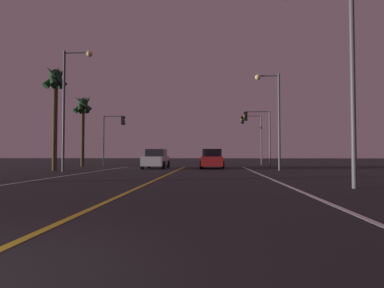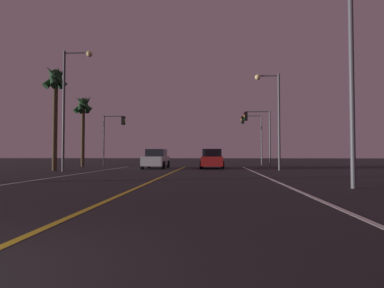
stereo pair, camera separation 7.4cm
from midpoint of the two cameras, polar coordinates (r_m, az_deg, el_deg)
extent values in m
cube|color=silver|center=(14.38, 15.61, -6.72)|extent=(0.16, 35.02, 0.01)
cube|color=silver|center=(16.46, -27.43, -5.96)|extent=(0.16, 35.02, 0.01)
cube|color=gold|center=(14.36, -7.45, -6.78)|extent=(0.16, 35.02, 0.01)
cylinder|color=black|center=(29.23, 1.93, -3.63)|extent=(0.22, 0.68, 0.68)
cylinder|color=black|center=(29.22, 5.46, -3.62)|extent=(0.22, 0.68, 0.68)
cylinder|color=black|center=(26.53, 1.73, -3.81)|extent=(0.22, 0.68, 0.68)
cylinder|color=black|center=(26.52, 5.62, -3.80)|extent=(0.22, 0.68, 0.68)
cube|color=maroon|center=(27.85, 3.68, -3.05)|extent=(1.80, 4.30, 0.80)
cube|color=black|center=(27.60, 3.68, -1.57)|extent=(1.60, 2.10, 0.64)
cube|color=red|center=(25.76, 2.33, -2.93)|extent=(0.24, 0.08, 0.16)
cube|color=red|center=(25.76, 5.01, -2.92)|extent=(0.24, 0.08, 0.16)
cylinder|color=black|center=(26.81, -5.02, -3.78)|extent=(0.22, 0.68, 0.68)
cylinder|color=black|center=(27.15, -8.79, -3.74)|extent=(0.22, 0.68, 0.68)
cylinder|color=black|center=(29.48, -4.21, -3.61)|extent=(0.22, 0.68, 0.68)
cylinder|color=black|center=(29.79, -7.65, -3.58)|extent=(0.22, 0.68, 0.68)
cube|color=#B7BABF|center=(28.28, -6.40, -3.03)|extent=(1.80, 4.30, 0.80)
cube|color=black|center=(28.52, -6.31, -1.57)|extent=(1.60, 2.10, 0.64)
cube|color=red|center=(30.26, -4.57, -2.77)|extent=(0.24, 0.08, 0.16)
cube|color=red|center=(30.46, -6.81, -2.75)|extent=(0.24, 0.08, 0.16)
cylinder|color=#4C4C51|center=(32.57, 13.83, 0.90)|extent=(0.14, 0.14, 5.56)
cylinder|color=#4C4C51|center=(32.63, 11.76, 5.70)|extent=(2.34, 0.10, 0.10)
cube|color=black|center=(32.44, 9.71, 4.93)|extent=(0.28, 0.36, 0.90)
sphere|color=#3A0605|center=(32.46, 9.42, 5.45)|extent=(0.20, 0.20, 0.20)
sphere|color=orange|center=(32.42, 9.43, 4.93)|extent=(0.20, 0.20, 0.20)
sphere|color=#063816|center=(32.39, 9.43, 4.40)|extent=(0.20, 0.20, 0.20)
cylinder|color=#4C4C51|center=(33.98, -15.44, 0.51)|extent=(0.14, 0.14, 5.21)
cylinder|color=#4C4C51|center=(33.87, -13.80, 4.85)|extent=(2.01, 0.10, 0.10)
cube|color=black|center=(33.53, -12.17, 4.13)|extent=(0.28, 0.36, 0.90)
sphere|color=#3A0605|center=(33.52, -11.90, 4.64)|extent=(0.20, 0.20, 0.20)
sphere|color=orange|center=(33.48, -11.90, 4.13)|extent=(0.20, 0.20, 0.20)
sphere|color=#063816|center=(33.45, -11.91, 3.62)|extent=(0.20, 0.20, 0.20)
cylinder|color=#4C4C51|center=(38.00, 12.40, 0.68)|extent=(0.14, 0.14, 5.79)
cylinder|color=#4C4C51|center=(38.09, 10.77, 4.95)|extent=(2.14, 0.10, 0.10)
cube|color=black|center=(37.92, 9.16, 4.29)|extent=(0.28, 0.36, 0.90)
sphere|color=#3A0605|center=(37.94, 8.91, 4.74)|extent=(0.20, 0.20, 0.20)
sphere|color=orange|center=(37.91, 8.92, 4.29)|extent=(0.20, 0.20, 0.20)
sphere|color=#063816|center=(37.88, 8.92, 3.84)|extent=(0.20, 0.20, 0.20)
cylinder|color=#4C4C51|center=(13.26, 26.83, 9.30)|extent=(0.18, 0.18, 7.52)
cylinder|color=#4C4C51|center=(24.78, -21.89, 5.50)|extent=(0.18, 0.18, 8.72)
cylinder|color=#4C4C51|center=(25.28, -19.81, 15.10)|extent=(1.85, 0.10, 0.10)
sphere|color=#F9D88C|center=(24.90, -17.79, 15.10)|extent=(0.44, 0.44, 0.44)
cylinder|color=#4C4C51|center=(25.62, 15.39, 3.85)|extent=(0.18, 0.18, 7.52)
cylinder|color=#4C4C51|center=(26.08, 13.54, 11.78)|extent=(1.62, 0.10, 0.10)
sphere|color=#F9D88C|center=(25.93, 11.73, 11.62)|extent=(0.44, 0.44, 0.44)
cylinder|color=#473826|center=(26.51, -23.23, 3.26)|extent=(0.36, 0.36, 7.07)
sphere|color=#19381E|center=(27.10, -23.12, 11.25)|extent=(0.90, 0.90, 0.90)
cone|color=#19381E|center=(26.98, -22.51, 10.98)|extent=(0.79, 1.56, 1.72)
cone|color=#19381E|center=(27.20, -22.56, 10.87)|extent=(1.83, 1.52, 1.67)
cone|color=#19381E|center=(27.33, -23.39, 10.82)|extent=(1.52, 1.71, 1.89)
cone|color=#19381E|center=(26.98, -23.75, 10.99)|extent=(1.68, 1.70, 1.90)
cone|color=#19381E|center=(26.78, -23.17, 11.08)|extent=(1.80, 1.20, 1.77)
cylinder|color=#473826|center=(34.39, -18.88, 1.43)|extent=(0.36, 0.36, 6.31)
sphere|color=#19381E|center=(34.74, -18.82, 7.05)|extent=(0.90, 0.90, 0.90)
cone|color=#19381E|center=(34.69, -18.32, 6.81)|extent=(1.10, 2.01, 1.82)
cone|color=#19381E|center=(34.88, -18.40, 6.76)|extent=(2.11, 1.70, 1.94)
cone|color=#19381E|center=(35.00, -18.99, 6.74)|extent=(1.74, 1.69, 2.03)
cone|color=#19381E|center=(34.68, -19.31, 6.82)|extent=(1.32, 1.69, 1.93)
cone|color=#19381E|center=(34.43, -18.90, 6.88)|extent=(1.94, 0.96, 1.73)
camera|label=1|loc=(0.04, -86.13, -0.13)|focal=29.82mm
camera|label=2|loc=(0.04, 93.87, 0.13)|focal=29.82mm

